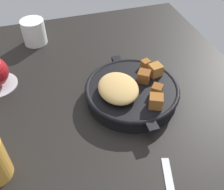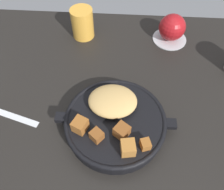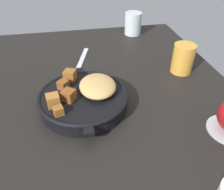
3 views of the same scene
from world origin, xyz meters
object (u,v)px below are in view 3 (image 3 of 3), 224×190
(cast_iron_skillet, at_px, (85,98))
(butter_knife, at_px, (82,58))
(water_glass_tall, at_px, (133,23))
(juice_glass_amber, at_px, (183,59))

(cast_iron_skillet, relative_size, butter_knife, 1.63)
(cast_iron_skillet, height_order, water_glass_tall, water_glass_tall)
(juice_glass_amber, bearing_deg, water_glass_tall, -168.10)
(cast_iron_skillet, height_order, juice_glass_amber, juice_glass_amber)
(cast_iron_skillet, bearing_deg, water_glass_tall, 151.04)
(cast_iron_skillet, xyz_separation_m, butter_knife, (-0.27, 0.02, -0.03))
(cast_iron_skillet, height_order, butter_knife, cast_iron_skillet)
(butter_knife, relative_size, juice_glass_amber, 1.82)
(butter_knife, xyz_separation_m, juice_glass_amber, (0.15, 0.32, 0.05))
(butter_knife, relative_size, water_glass_tall, 1.84)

